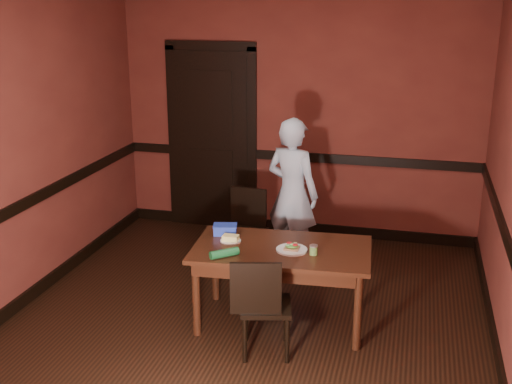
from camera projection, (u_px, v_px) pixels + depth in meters
The scene contains 20 objects.
floor at pixel (246, 323), 5.38m from camera, with size 4.00×4.50×0.01m, color black.
wall_back at pixel (299, 117), 7.07m from camera, with size 4.00×0.02×2.70m, color maroon.
wall_front at pixel (114, 293), 2.90m from camera, with size 4.00×0.02×2.70m, color maroon.
wall_left at pixel (19, 153), 5.46m from camera, with size 0.02×4.50×2.70m, color maroon.
dado_back at pixel (297, 157), 7.19m from camera, with size 4.00×0.03×0.10m, color black.
dado_left at pixel (26, 203), 5.59m from camera, with size 0.03×4.50×0.10m, color black.
dado_right at pixel (509, 245), 4.65m from camera, with size 0.03×4.50×0.10m, color black.
baseboard_back at pixel (296, 227), 7.43m from camera, with size 4.00×0.03×0.12m, color black.
baseboard_left at pixel (35, 291), 5.83m from camera, with size 0.03×4.50×0.12m, color black.
baseboard_right at pixel (496, 348), 4.90m from camera, with size 0.03×4.50×0.12m, color black.
door at pixel (212, 136), 7.35m from camera, with size 1.05×0.07×2.20m.
dining_table at pixel (281, 285), 5.31m from camera, with size 1.44×0.81×0.67m, color #32170C.
chair_far at pixel (246, 231), 6.33m from camera, with size 0.37×0.37×0.80m, color black, non-canonical shape.
chair_near at pixel (266, 304), 4.84m from camera, with size 0.38×0.38×0.81m, color black, non-canonical shape.
person at pixel (292, 194), 6.31m from camera, with size 0.56×0.36×1.52m, color silver.
sandwich_plate at pixel (292, 249), 5.14m from camera, with size 0.25×0.25×0.06m.
sauce_jar at pixel (314, 250), 5.06m from camera, with size 0.07×0.07×0.08m.
cheese_saucer at pixel (231, 239), 5.33m from camera, with size 0.17×0.17×0.05m.
food_tub at pixel (225, 229), 5.49m from camera, with size 0.23×0.18×0.08m.
wrapped_veg at pixel (224, 253), 5.01m from camera, with size 0.07×0.07×0.24m, color #175327.
Camera 1 is at (1.27, -4.65, 2.64)m, focal length 45.00 mm.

